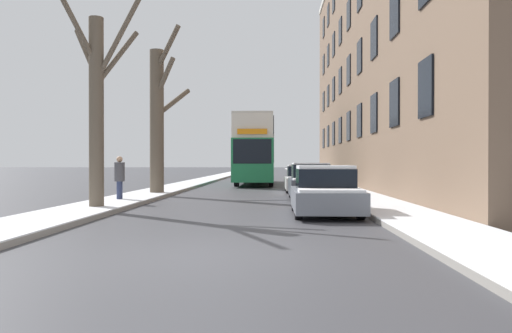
{
  "coord_description": "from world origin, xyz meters",
  "views": [
    {
      "loc": [
        1.09,
        -8.22,
        1.53
      ],
      "look_at": [
        -0.01,
        21.46,
        1.31
      ],
      "focal_mm": 35.0,
      "sensor_mm": 36.0,
      "label": 1
    }
  ],
  "objects": [
    {
      "name": "bare_tree_left_0",
      "position": [
        -4.5,
        7.28,
        3.41
      ],
      "size": [
        2.45,
        1.85,
        6.88
      ],
      "color": "brown",
      "rests_on": "ground"
    },
    {
      "name": "ground_plane",
      "position": [
        0.0,
        0.0,
        0.0
      ],
      "size": [
        320.0,
        320.0,
        0.0
      ],
      "primitive_type": "plane",
      "color": "#424247"
    },
    {
      "name": "parked_car_1",
      "position": [
        2.57,
        12.47,
        0.7
      ],
      "size": [
        1.71,
        4.47,
        1.53
      ],
      "color": "#474C56",
      "rests_on": "ground"
    },
    {
      "name": "double_decker_bus",
      "position": [
        -0.23,
        27.18,
        2.62
      ],
      "size": [
        2.59,
        11.46,
        4.64
      ],
      "color": "#1E7A47",
      "rests_on": "ground"
    },
    {
      "name": "bare_tree_left_1",
      "position": [
        -4.3,
        14.7,
        3.61
      ],
      "size": [
        1.66,
        2.91,
        7.67
      ],
      "color": "brown",
      "rests_on": "ground"
    },
    {
      "name": "terrace_facade_right",
      "position": [
        10.25,
        23.12,
        8.69
      ],
      "size": [
        9.1,
        40.59,
        17.38
      ],
      "color": "#7A604C",
      "rests_on": "ground"
    },
    {
      "name": "sidewalk_left",
      "position": [
        -4.71,
        53.0,
        0.08
      ],
      "size": [
        2.09,
        130.0,
        0.16
      ],
      "color": "gray",
      "rests_on": "ground"
    },
    {
      "name": "parked_car_0",
      "position": [
        2.57,
        6.45,
        0.66
      ],
      "size": [
        1.88,
        4.01,
        1.45
      ],
      "color": "slate",
      "rests_on": "ground"
    },
    {
      "name": "sidewalk_right",
      "position": [
        4.71,
        53.0,
        0.08
      ],
      "size": [
        2.09,
        130.0,
        0.16
      ],
      "color": "gray",
      "rests_on": "ground"
    },
    {
      "name": "parked_car_2",
      "position": [
        2.57,
        18.03,
        0.66
      ],
      "size": [
        1.82,
        4.35,
        1.43
      ],
      "color": "silver",
      "rests_on": "ground"
    },
    {
      "name": "pedestrian_left_sidewalk",
      "position": [
        -4.77,
        10.42,
        0.97
      ],
      "size": [
        0.39,
        0.39,
        1.78
      ],
      "rotation": [
        0.0,
        0.0,
        1.66
      ],
      "color": "navy",
      "rests_on": "ground"
    }
  ]
}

